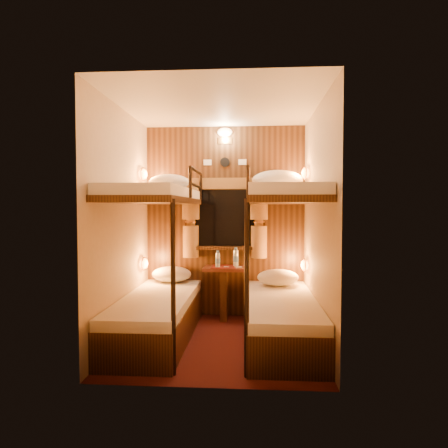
# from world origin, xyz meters

# --- Properties ---
(floor) EXTENTS (2.10, 2.10, 0.00)m
(floor) POSITION_xyz_m (0.00, 0.00, 0.00)
(floor) COLOR #3A110F
(floor) RESTS_ON ground
(ceiling) EXTENTS (2.10, 2.10, 0.00)m
(ceiling) POSITION_xyz_m (0.00, 0.00, 2.40)
(ceiling) COLOR silver
(ceiling) RESTS_ON wall_back
(wall_back) EXTENTS (2.40, 0.00, 2.40)m
(wall_back) POSITION_xyz_m (0.00, 1.05, 1.20)
(wall_back) COLOR #C6B293
(wall_back) RESTS_ON floor
(wall_front) EXTENTS (2.40, 0.00, 2.40)m
(wall_front) POSITION_xyz_m (0.00, -1.05, 1.20)
(wall_front) COLOR #C6B293
(wall_front) RESTS_ON floor
(wall_left) EXTENTS (0.00, 2.40, 2.40)m
(wall_left) POSITION_xyz_m (-1.00, 0.00, 1.20)
(wall_left) COLOR #C6B293
(wall_left) RESTS_ON floor
(wall_right) EXTENTS (0.00, 2.40, 2.40)m
(wall_right) POSITION_xyz_m (1.00, 0.00, 1.20)
(wall_right) COLOR #C6B293
(wall_right) RESTS_ON floor
(back_panel) EXTENTS (2.00, 0.03, 2.40)m
(back_panel) POSITION_xyz_m (0.00, 1.04, 1.20)
(back_panel) COLOR black
(back_panel) RESTS_ON floor
(bunk_left) EXTENTS (0.72, 1.90, 1.82)m
(bunk_left) POSITION_xyz_m (-0.65, 0.07, 0.56)
(bunk_left) COLOR black
(bunk_left) RESTS_ON floor
(bunk_right) EXTENTS (0.72, 1.90, 1.82)m
(bunk_right) POSITION_xyz_m (0.65, 0.07, 0.56)
(bunk_right) COLOR black
(bunk_right) RESTS_ON floor
(window) EXTENTS (1.00, 0.12, 0.79)m
(window) POSITION_xyz_m (0.00, 1.00, 1.18)
(window) COLOR black
(window) RESTS_ON back_panel
(curtains) EXTENTS (1.10, 0.22, 1.00)m
(curtains) POSITION_xyz_m (0.00, 0.97, 1.26)
(curtains) COLOR brown
(curtains) RESTS_ON back_panel
(back_fixtures) EXTENTS (0.54, 0.09, 0.48)m
(back_fixtures) POSITION_xyz_m (0.00, 1.00, 2.25)
(back_fixtures) COLOR black
(back_fixtures) RESTS_ON back_panel
(reading_lamps) EXTENTS (2.00, 0.20, 1.25)m
(reading_lamps) POSITION_xyz_m (-0.00, 0.70, 1.24)
(reading_lamps) COLOR orange
(reading_lamps) RESTS_ON wall_left
(table) EXTENTS (0.50, 0.34, 0.66)m
(table) POSITION_xyz_m (0.00, 0.85, 0.41)
(table) COLOR #5C2015
(table) RESTS_ON floor
(bottle_left) EXTENTS (0.06, 0.06, 0.21)m
(bottle_left) POSITION_xyz_m (-0.07, 0.80, 0.74)
(bottle_left) COLOR #99BFE5
(bottle_left) RESTS_ON table
(bottle_right) EXTENTS (0.07, 0.07, 0.24)m
(bottle_right) POSITION_xyz_m (0.14, 0.92, 0.75)
(bottle_right) COLOR #99BFE5
(bottle_right) RESTS_ON table
(sachet_a) EXTENTS (0.10, 0.09, 0.01)m
(sachet_a) POSITION_xyz_m (0.18, 0.82, 0.65)
(sachet_a) COLOR silver
(sachet_a) RESTS_ON table
(sachet_b) EXTENTS (0.08, 0.06, 0.01)m
(sachet_b) POSITION_xyz_m (0.03, 0.81, 0.65)
(sachet_b) COLOR silver
(sachet_b) RESTS_ON table
(pillow_lower_left) EXTENTS (0.49, 0.35, 0.19)m
(pillow_lower_left) POSITION_xyz_m (-0.65, 0.83, 0.55)
(pillow_lower_left) COLOR silver
(pillow_lower_left) RESTS_ON bunk_left
(pillow_lower_right) EXTENTS (0.49, 0.35, 0.19)m
(pillow_lower_right) POSITION_xyz_m (0.65, 0.69, 0.55)
(pillow_lower_right) COLOR silver
(pillow_lower_right) RESTS_ON bunk_right
(pillow_upper_left) EXTENTS (0.49, 0.35, 0.19)m
(pillow_upper_left) POSITION_xyz_m (-0.65, 0.72, 1.68)
(pillow_upper_left) COLOR silver
(pillow_upper_left) RESTS_ON bunk_left
(pillow_upper_right) EXTENTS (0.61, 0.44, 0.24)m
(pillow_upper_right) POSITION_xyz_m (0.65, 0.82, 1.71)
(pillow_upper_right) COLOR silver
(pillow_upper_right) RESTS_ON bunk_right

